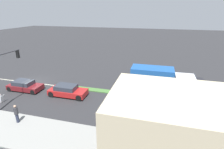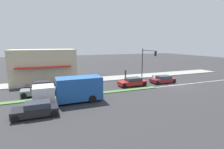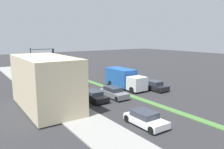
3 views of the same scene
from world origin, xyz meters
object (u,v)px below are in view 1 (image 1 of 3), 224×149
object	(u,v)px
sedan_dark	(187,80)
suv_black	(198,124)
hatchback_red	(68,91)
pedestrian	(16,113)
warning_aframe_sign	(1,98)
sedan_maroon	(25,86)
suv_grey	(194,106)
delivery_truck	(159,79)

from	to	relation	value
sedan_dark	suv_black	bearing A→B (deg)	-2.13
hatchback_red	suv_black	world-z (taller)	hatchback_red
pedestrian	suv_black	bearing A→B (deg)	101.81
hatchback_red	suv_black	xyz separation A→B (m)	(2.80, 13.57, -0.04)
hatchback_red	warning_aframe_sign	bearing A→B (deg)	-62.72
pedestrian	sedan_maroon	xyz separation A→B (m)	(-5.99, -4.25, -0.42)
suv_grey	sedan_maroon	xyz separation A→B (m)	(0.00, -19.67, -0.07)
pedestrian	sedan_dark	distance (m)	20.44
suv_grey	sedan_maroon	world-z (taller)	suv_grey
pedestrian	warning_aframe_sign	size ratio (longest dim) A/B	2.05
sedan_dark	suv_grey	bearing A→B (deg)	-1.55
pedestrian	sedan_dark	size ratio (longest dim) A/B	0.43
suv_black	sedan_dark	world-z (taller)	sedan_dark
suv_black	suv_grey	distance (m)	2.81
pedestrian	sedan_maroon	distance (m)	7.36
delivery_truck	sedan_maroon	size ratio (longest dim) A/B	1.78
warning_aframe_sign	hatchback_red	size ratio (longest dim) A/B	0.19
suv_grey	sedan_maroon	bearing A→B (deg)	-90.00
delivery_truck	sedan_dark	bearing A→B (deg)	127.18
suv_grey	sedan_maroon	distance (m)	19.67
hatchback_red	sedan_dark	world-z (taller)	sedan_dark
warning_aframe_sign	suv_grey	size ratio (longest dim) A/B	0.19
hatchback_red	sedan_maroon	distance (m)	5.93
pedestrian	suv_grey	bearing A→B (deg)	111.22
hatchback_red	sedan_dark	xyz separation A→B (m)	(-7.20, 13.94, 0.01)
warning_aframe_sign	sedan_maroon	size ratio (longest dim) A/B	0.20
pedestrian	hatchback_red	size ratio (longest dim) A/B	0.39
suv_black	hatchback_red	bearing A→B (deg)	-101.66
suv_black	warning_aframe_sign	bearing A→B (deg)	-88.73
warning_aframe_sign	delivery_truck	world-z (taller)	delivery_truck
warning_aframe_sign	sedan_maroon	distance (m)	3.26
delivery_truck	warning_aframe_sign	bearing A→B (deg)	-65.20
warning_aframe_sign	suv_grey	xyz separation A→B (m)	(-3.24, 20.03, 0.24)
pedestrian	warning_aframe_sign	bearing A→B (deg)	-120.82
delivery_truck	pedestrian	bearing A→B (deg)	-48.94
pedestrian	suv_black	distance (m)	15.58
hatchback_red	sedan_maroon	xyz separation A→B (m)	(0.00, -5.93, -0.04)
suv_black	suv_grey	world-z (taller)	suv_grey
warning_aframe_sign	delivery_truck	xyz separation A→B (m)	(-7.64, 16.53, 1.04)
pedestrian	suv_black	size ratio (longest dim) A/B	0.42
pedestrian	suv_black	xyz separation A→B (m)	(-3.19, 15.24, -0.43)
delivery_truck	suv_black	distance (m)	7.98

